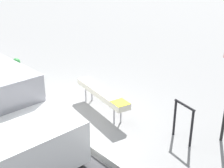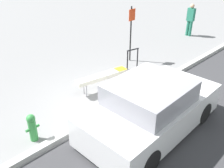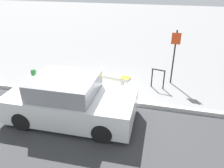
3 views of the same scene
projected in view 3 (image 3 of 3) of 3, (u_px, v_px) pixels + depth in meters
The scene contains 7 objects.
ground_plane at pixel (91, 99), 8.32m from camera, with size 60.00×60.00×0.00m, color gray.
curb at pixel (91, 97), 8.29m from camera, with size 60.00×0.20×0.13m.
bench at pixel (108, 76), 9.02m from camera, with size 1.95×0.64×0.57m.
bike_rack at pixel (158, 77), 8.92m from camera, with size 0.55×0.16×0.83m.
sign_post at pixel (174, 53), 8.93m from camera, with size 0.36×0.08×2.30m.
fire_hydrant at pixel (34, 77), 9.13m from camera, with size 0.36×0.22×0.77m.
parked_car_near at pixel (70, 101), 6.91m from camera, with size 4.07×1.99×1.45m.
Camera 3 is at (2.52, -6.77, 4.24)m, focal length 35.00 mm.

